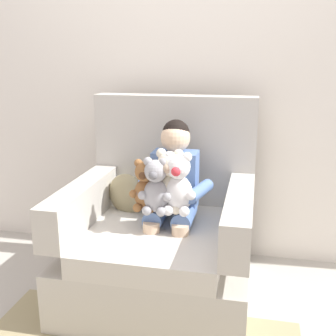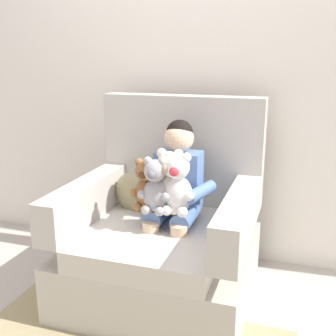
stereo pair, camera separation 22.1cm
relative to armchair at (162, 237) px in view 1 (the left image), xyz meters
name	(u,v)px [view 1 (the left image)]	position (x,y,z in m)	size (l,w,h in m)	color
ground_plane	(161,295)	(0.00, -0.06, -0.35)	(8.00, 8.00, 0.00)	#ADA89E
back_wall	(183,68)	(0.00, 0.63, 0.95)	(6.00, 0.10, 2.60)	silver
armchair	(162,237)	(0.00, 0.00, 0.00)	(1.03, 0.99, 1.14)	#BCB7AD
seated_child	(173,185)	(0.06, 0.03, 0.32)	(0.45, 0.39, 0.82)	#597AB7
plush_cream	(170,182)	(0.06, -0.10, 0.38)	(0.21, 0.17, 0.35)	silver
plush_white	(178,185)	(0.12, -0.13, 0.37)	(0.20, 0.16, 0.34)	white
plush_grey	(156,188)	(0.00, -0.15, 0.36)	(0.18, 0.15, 0.31)	#9E9EA3
plush_brown	(145,187)	(-0.07, -0.12, 0.35)	(0.17, 0.14, 0.29)	brown
throw_pillow	(127,194)	(-0.25, 0.13, 0.21)	(0.26, 0.12, 0.26)	#998C66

